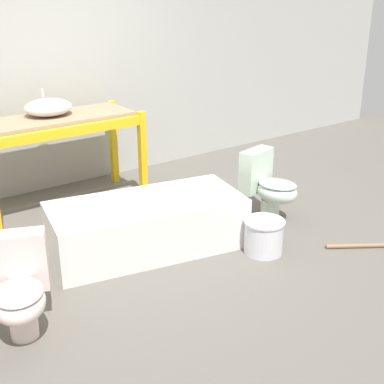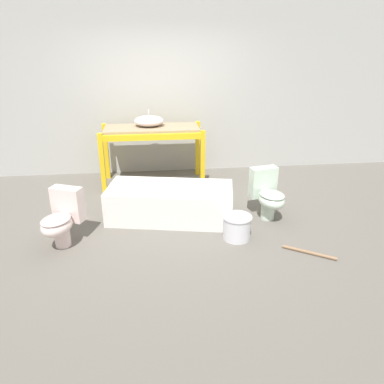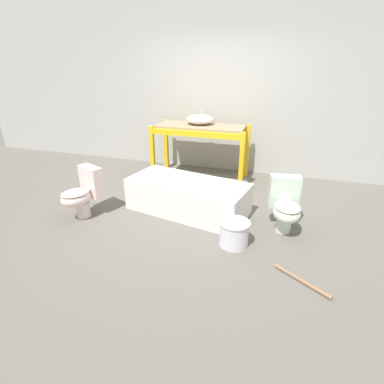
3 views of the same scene
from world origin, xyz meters
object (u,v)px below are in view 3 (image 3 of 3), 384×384
object	(u,v)px
toilet_near	(83,193)
bucket_white	(234,233)
sink_basin	(200,119)
bathtub_main	(188,194)
toilet_far	(285,206)

from	to	relation	value
toilet_near	bucket_white	size ratio (longest dim) A/B	1.88
sink_basin	toilet_near	size ratio (longest dim) A/B	0.70
bathtub_main	bucket_white	xyz separation A→B (m)	(0.77, -0.64, -0.10)
sink_basin	toilet_far	world-z (taller)	sink_basin
sink_basin	bathtub_main	bearing A→B (deg)	-80.34
bucket_white	bathtub_main	bearing A→B (deg)	140.20
toilet_far	bucket_white	distance (m)	0.76
toilet_far	bucket_white	bearing A→B (deg)	-147.93
toilet_near	toilet_far	world-z (taller)	same
sink_basin	toilet_near	bearing A→B (deg)	-118.34
toilet_far	toilet_near	bearing A→B (deg)	177.34
toilet_near	toilet_far	xyz separation A→B (m)	(2.60, 0.42, 0.00)
bucket_white	sink_basin	bearing A→B (deg)	116.25
toilet_far	bathtub_main	bearing A→B (deg)	162.31
sink_basin	toilet_near	xyz separation A→B (m)	(-1.06, -1.96, -0.69)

